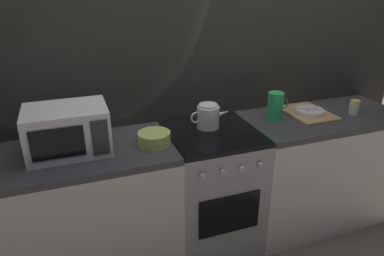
{
  "coord_description": "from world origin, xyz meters",
  "views": [
    {
      "loc": [
        -0.85,
        -1.96,
        1.85
      ],
      "look_at": [
        -0.15,
        0.0,
        0.95
      ],
      "focal_mm": 33.05,
      "sensor_mm": 36.0,
      "label": 1
    }
  ],
  "objects_px": {
    "kettle": "(208,116)",
    "dish_pile": "(308,112)",
    "microwave": "(68,130)",
    "mixing_bowl": "(154,138)",
    "pitcher": "(276,106)",
    "spice_jar": "(354,107)",
    "stove_unit": "(211,190)"
  },
  "relations": [
    {
      "from": "kettle",
      "to": "dish_pile",
      "type": "height_order",
      "value": "kettle"
    },
    {
      "from": "microwave",
      "to": "mixing_bowl",
      "type": "xyz_separation_m",
      "value": [
        0.49,
        -0.08,
        -0.1
      ]
    },
    {
      "from": "microwave",
      "to": "dish_pile",
      "type": "height_order",
      "value": "microwave"
    },
    {
      "from": "pitcher",
      "to": "spice_jar",
      "type": "bearing_deg",
      "value": -9.78
    },
    {
      "from": "kettle",
      "to": "spice_jar",
      "type": "xyz_separation_m",
      "value": [
        1.12,
        -0.13,
        -0.03
      ]
    },
    {
      "from": "stove_unit",
      "to": "microwave",
      "type": "distance_m",
      "value": 1.07
    },
    {
      "from": "stove_unit",
      "to": "mixing_bowl",
      "type": "xyz_separation_m",
      "value": [
        -0.41,
        -0.05,
        0.49
      ]
    },
    {
      "from": "mixing_bowl",
      "to": "microwave",
      "type": "bearing_deg",
      "value": 170.39
    },
    {
      "from": "pitcher",
      "to": "dish_pile",
      "type": "relative_size",
      "value": 0.5
    },
    {
      "from": "pitcher",
      "to": "spice_jar",
      "type": "height_order",
      "value": "pitcher"
    },
    {
      "from": "stove_unit",
      "to": "dish_pile",
      "type": "distance_m",
      "value": 0.92
    },
    {
      "from": "mixing_bowl",
      "to": "spice_jar",
      "type": "relative_size",
      "value": 1.9
    },
    {
      "from": "pitcher",
      "to": "spice_jar",
      "type": "xyz_separation_m",
      "value": [
        0.62,
        -0.11,
        -0.05
      ]
    },
    {
      "from": "spice_jar",
      "to": "mixing_bowl",
      "type": "bearing_deg",
      "value": -179.89
    },
    {
      "from": "kettle",
      "to": "dish_pile",
      "type": "distance_m",
      "value": 0.79
    },
    {
      "from": "stove_unit",
      "to": "microwave",
      "type": "xyz_separation_m",
      "value": [
        -0.9,
        0.03,
        0.59
      ]
    },
    {
      "from": "mixing_bowl",
      "to": "pitcher",
      "type": "relative_size",
      "value": 1.0
    },
    {
      "from": "kettle",
      "to": "mixing_bowl",
      "type": "xyz_separation_m",
      "value": [
        -0.41,
        -0.13,
        -0.04
      ]
    },
    {
      "from": "microwave",
      "to": "spice_jar",
      "type": "height_order",
      "value": "microwave"
    },
    {
      "from": "kettle",
      "to": "spice_jar",
      "type": "bearing_deg",
      "value": -6.65
    },
    {
      "from": "stove_unit",
      "to": "dish_pile",
      "type": "xyz_separation_m",
      "value": [
        0.79,
        0.05,
        0.47
      ]
    },
    {
      "from": "microwave",
      "to": "pitcher",
      "type": "relative_size",
      "value": 2.3
    },
    {
      "from": "dish_pile",
      "to": "spice_jar",
      "type": "xyz_separation_m",
      "value": [
        0.33,
        -0.1,
        0.03
      ]
    },
    {
      "from": "microwave",
      "to": "spice_jar",
      "type": "distance_m",
      "value": 2.02
    },
    {
      "from": "mixing_bowl",
      "to": "kettle",
      "type": "bearing_deg",
      "value": 18.06
    },
    {
      "from": "microwave",
      "to": "kettle",
      "type": "distance_m",
      "value": 0.9
    },
    {
      "from": "microwave",
      "to": "kettle",
      "type": "xyz_separation_m",
      "value": [
        0.9,
        0.05,
        -0.05
      ]
    },
    {
      "from": "microwave",
      "to": "pitcher",
      "type": "height_order",
      "value": "microwave"
    },
    {
      "from": "pitcher",
      "to": "dish_pile",
      "type": "bearing_deg",
      "value": -1.81
    },
    {
      "from": "dish_pile",
      "to": "spice_jar",
      "type": "height_order",
      "value": "spice_jar"
    },
    {
      "from": "dish_pile",
      "to": "microwave",
      "type": "bearing_deg",
      "value": -179.4
    },
    {
      "from": "stove_unit",
      "to": "kettle",
      "type": "distance_m",
      "value": 0.54
    }
  ]
}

